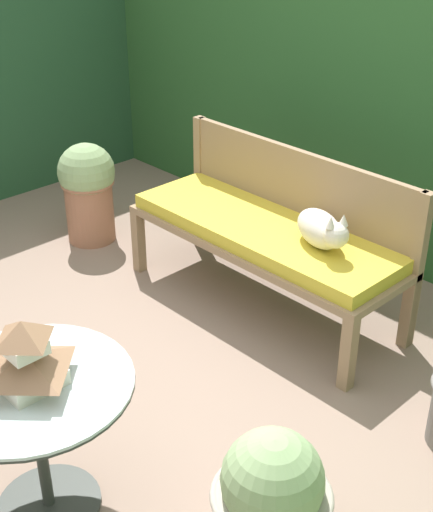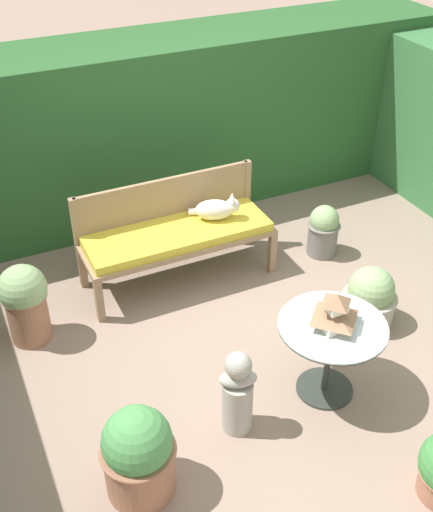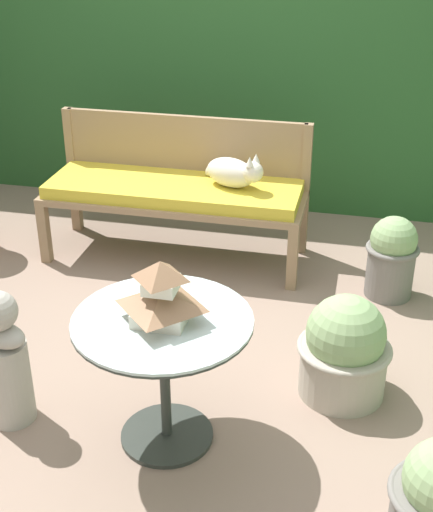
% 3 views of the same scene
% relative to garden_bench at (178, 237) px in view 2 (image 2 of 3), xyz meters
% --- Properties ---
extents(ground, '(30.00, 30.00, 0.00)m').
position_rel_garden_bench_xyz_m(ground, '(0.19, -1.06, -0.43)').
color(ground, gray).
extents(foliage_hedge_back, '(6.40, 0.93, 1.67)m').
position_rel_garden_bench_xyz_m(foliage_hedge_back, '(0.19, 1.36, 0.41)').
color(foliage_hedge_back, '#285628').
rests_on(foliage_hedge_back, ground).
extents(garden_bench, '(1.62, 0.56, 0.50)m').
position_rel_garden_bench_xyz_m(garden_bench, '(0.00, 0.00, 0.00)').
color(garden_bench, '#937556').
rests_on(garden_bench, ground).
extents(bench_backrest, '(1.62, 0.06, 0.85)m').
position_rel_garden_bench_xyz_m(bench_backrest, '(0.00, 0.26, 0.19)').
color(bench_backrest, '#937556').
rests_on(bench_backrest, ground).
extents(cat, '(0.39, 0.32, 0.23)m').
position_rel_garden_bench_xyz_m(cat, '(0.37, 0.02, 0.17)').
color(cat, silver).
rests_on(cat, garden_bench).
extents(patio_table, '(0.73, 0.73, 0.60)m').
position_rel_garden_bench_xyz_m(patio_table, '(0.43, -1.65, 0.04)').
color(patio_table, '#2D332D').
rests_on(patio_table, ground).
extents(pagoda_birdhouse, '(0.28, 0.28, 0.26)m').
position_rel_garden_bench_xyz_m(pagoda_birdhouse, '(0.43, -1.65, 0.28)').
color(pagoda_birdhouse, silver).
rests_on(pagoda_birdhouse, patio_table).
extents(garden_bust, '(0.27, 0.20, 0.64)m').
position_rel_garden_bench_xyz_m(garden_bust, '(-0.28, -1.68, -0.12)').
color(garden_bust, '#A39E93').
rests_on(garden_bust, ground).
extents(potted_plant_hedge_corner, '(0.36, 0.36, 0.66)m').
position_rel_garden_bench_xyz_m(potted_plant_hedge_corner, '(-1.33, -0.22, -0.07)').
color(potted_plant_hedge_corner, '#9E664C').
rests_on(potted_plant_hedge_corner, ground).
extents(potted_plant_table_near, '(0.30, 0.30, 0.49)m').
position_rel_garden_bench_xyz_m(potted_plant_table_near, '(1.34, -0.20, -0.18)').
color(potted_plant_table_near, slate).
rests_on(potted_plant_table_near, ground).
extents(potted_plant_patio_mid, '(0.44, 0.44, 0.51)m').
position_rel_garden_bench_xyz_m(potted_plant_patio_mid, '(1.14, -1.17, -0.20)').
color(potted_plant_patio_mid, '#ADA393').
rests_on(potted_plant_patio_mid, ground).
extents(potted_plant_table_far, '(0.45, 0.45, 0.63)m').
position_rel_garden_bench_xyz_m(potted_plant_table_far, '(-1.01, -1.85, -0.12)').
color(potted_plant_table_far, '#9E664C').
rests_on(potted_plant_table_far, ground).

